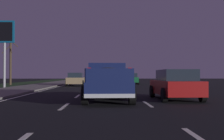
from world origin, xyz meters
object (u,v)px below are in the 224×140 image
object	(u,v)px
sedan_green	(131,79)
bare_tree_far	(10,62)
sedan_red	(175,84)
sedan_tan	(76,79)
gas_price_sign	(5,37)
pickup_truck	(107,81)

from	to	relation	value
sedan_green	bare_tree_far	distance (m)	16.12
sedan_red	sedan_tan	xyz separation A→B (m)	(18.08, 6.98, 0.00)
sedan_tan	sedan_green	xyz separation A→B (m)	(5.77, -7.02, 0.00)
gas_price_sign	bare_tree_far	bearing A→B (deg)	15.10
sedan_tan	pickup_truck	bearing A→B (deg)	-169.47
pickup_truck	bare_tree_far	world-z (taller)	bare_tree_far
pickup_truck	sedan_red	distance (m)	3.57
bare_tree_far	sedan_tan	bearing A→B (deg)	-109.57
gas_price_sign	sedan_red	bearing A→B (deg)	-134.20
sedan_tan	gas_price_sign	size ratio (longest dim) A/B	0.66
bare_tree_far	sedan_red	bearing A→B (deg)	-143.43
sedan_tan	sedan_red	bearing A→B (deg)	-158.88
sedan_green	gas_price_sign	bearing A→B (deg)	128.15
pickup_truck	sedan_red	world-z (taller)	pickup_truck
sedan_tan	sedan_green	bearing A→B (deg)	-50.55
sedan_red	sedan_tan	distance (m)	19.39
sedan_red	gas_price_sign	xyz separation A→B (m)	(13.18, 13.56, 4.22)
sedan_tan	bare_tree_far	distance (m)	9.52
pickup_truck	sedan_tan	bearing A→B (deg)	10.53
sedan_red	sedan_green	size ratio (longest dim) A/B	0.99
sedan_tan	sedan_green	size ratio (longest dim) A/B	1.00
sedan_tan	bare_tree_far	xyz separation A→B (m)	(3.10, 8.73, 2.18)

